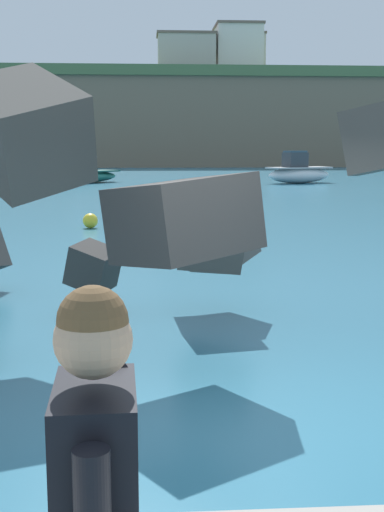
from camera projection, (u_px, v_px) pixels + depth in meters
ground_plane at (260, 424)px, 5.87m from camera, size 400.00×400.00×0.00m
breakwater_jetty at (167, 245)px, 7.91m from camera, size 32.00×8.18×3.39m
boat_near_centre at (299, 172)px, 44.66m from camera, size 5.02×3.52×2.12m
boat_mid_left at (83, 176)px, 44.55m from camera, size 5.25×5.75×6.04m
mooring_buoy_inner at (90, 221)px, 19.99m from camera, size 0.44×0.44×0.44m
headland_bluff at (300, 122)px, 96.21m from camera, size 107.31×36.16×11.56m
station_building_west at (186, 53)px, 85.62m from camera, size 7.44×4.76×4.87m
station_building_central at (238, 50)px, 87.99m from camera, size 6.03×6.94×6.30m
station_building_east at (247, 58)px, 95.95m from camera, size 4.29×7.82×6.30m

